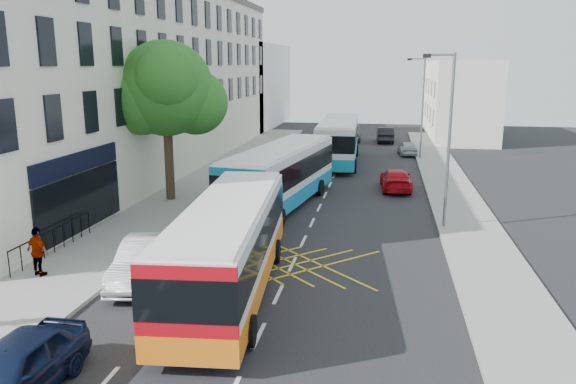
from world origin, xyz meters
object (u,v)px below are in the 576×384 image
at_px(bus_near, 229,246).
at_px(distant_car_dark, 385,135).
at_px(lamp_far, 422,103).
at_px(bus_far, 338,140).
at_px(lamp_near, 447,132).
at_px(bus_mid, 281,175).
at_px(distant_car_silver, 407,148).
at_px(pedestrian_far, 38,252).
at_px(red_hatchback, 396,179).
at_px(street_tree, 165,89).
at_px(motorbike, 209,318).
at_px(parked_car_blue, 14,370).
at_px(distant_car_grey, 348,134).
at_px(parked_car_silver, 146,261).

height_order(bus_near, distant_car_dark, bus_near).
relative_size(lamp_far, bus_near, 0.70).
distance_m(bus_near, bus_far, 26.51).
xyz_separation_m(lamp_near, bus_mid, (-8.31, 2.90, -2.88)).
bearing_deg(bus_near, distant_car_silver, 72.43).
bearing_deg(bus_far, pedestrian_far, -109.84).
distance_m(lamp_far, red_hatchback, 12.54).
distance_m(street_tree, distant_car_silver, 24.47).
relative_size(street_tree, motorbike, 3.85).
height_order(parked_car_blue, distant_car_grey, parked_car_blue).
distance_m(bus_mid, distant_car_grey, 27.52).
xyz_separation_m(parked_car_blue, parked_car_silver, (0.00, 7.38, 0.04)).
height_order(lamp_near, parked_car_silver, lamp_near).
distance_m(lamp_near, distant_car_dark, 30.62).
bearing_deg(bus_mid, parked_car_silver, -94.56).
bearing_deg(parked_car_silver, distant_car_grey, 75.23).
relative_size(parked_car_blue, distant_car_silver, 1.22).
height_order(bus_mid, distant_car_silver, bus_mid).
relative_size(red_hatchback, distant_car_dark, 1.00).
relative_size(lamp_near, distant_car_dark, 1.77).
xyz_separation_m(red_hatchback, distant_car_grey, (-4.41, 22.06, 0.05)).
relative_size(parked_car_blue, pedestrian_far, 2.38).
height_order(lamp_far, pedestrian_far, lamp_far).
height_order(red_hatchback, distant_car_silver, red_hatchback).
height_order(distant_car_silver, distant_car_dark, distant_car_dark).
relative_size(lamp_near, bus_near, 0.70).
xyz_separation_m(lamp_far, pedestrian_far, (-14.98, -29.10, -3.56)).
height_order(lamp_far, parked_car_silver, lamp_far).
relative_size(distant_car_grey, distant_car_dark, 1.11).
bearing_deg(red_hatchback, parked_car_silver, 58.65).
distance_m(lamp_far, parked_car_blue, 37.86).
bearing_deg(lamp_far, parked_car_silver, -111.20).
height_order(parked_car_blue, distant_car_dark, distant_car_dark).
height_order(street_tree, bus_mid, street_tree).
relative_size(street_tree, red_hatchback, 1.95).
bearing_deg(lamp_far, distant_car_silver, 109.89).
height_order(street_tree, lamp_near, street_tree).
xyz_separation_m(lamp_near, distant_car_dark, (-2.76, 30.25, -3.87)).
relative_size(lamp_near, pedestrian_far, 4.40).
bearing_deg(pedestrian_far, red_hatchback, -106.07).
xyz_separation_m(bus_far, distant_car_dark, (3.63, 12.81, -1.06)).
bearing_deg(bus_near, bus_far, 81.89).
bearing_deg(distant_car_dark, parked_car_blue, 76.96).
relative_size(motorbike, red_hatchback, 0.51).
bearing_deg(bus_far, lamp_near, -71.77).
xyz_separation_m(lamp_far, red_hatchback, (-2.03, -11.72, -3.96)).
height_order(bus_far, motorbike, bus_far).
bearing_deg(motorbike, lamp_far, 68.93).
distance_m(parked_car_blue, distant_car_silver, 39.65).
bearing_deg(lamp_far, street_tree, -130.81).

